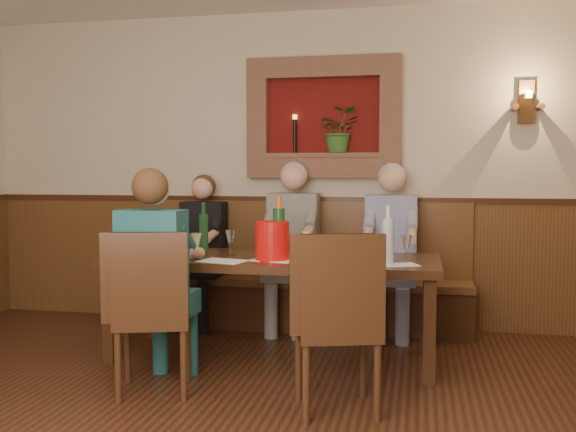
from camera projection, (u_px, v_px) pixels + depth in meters
name	position (u px, v px, depth m)	size (l,w,h in m)	color
room_shell	(179.00, 55.00, 2.81)	(6.04, 6.04, 2.82)	#C1AD92
wainscoting	(183.00, 346.00, 2.90)	(6.02, 6.02, 1.15)	#503316
wall_niche	(327.00, 123.00, 5.65)	(1.36, 0.30, 1.06)	#590F0C
wall_sconce	(526.00, 103.00, 5.29)	(0.25, 0.20, 0.35)	#503316
dining_table	(273.00, 267.00, 4.70)	(2.40, 0.90, 0.75)	black
bench	(297.00, 291.00, 5.65)	(3.00, 0.45, 1.11)	#381E0F
chair_near_left	(154.00, 345.00, 3.99)	(0.56, 0.56, 1.02)	black
chair_near_right	(337.00, 359.00, 3.67)	(0.57, 0.57, 1.04)	black
person_bench_left	(201.00, 264.00, 5.70)	(0.39, 0.47, 1.35)	black
person_bench_mid	(292.00, 261.00, 5.53)	(0.44, 0.53, 1.46)	#5D5855
person_bench_right	(390.00, 264.00, 5.36)	(0.43, 0.53, 1.45)	navy
person_chair_front	(158.00, 298.00, 4.06)	(0.41, 0.50, 1.40)	navy
spittoon_bucket	(272.00, 241.00, 4.54)	(0.24, 0.24, 0.27)	red
wine_bottle_green_a	(279.00, 232.00, 4.62)	(0.09, 0.09, 0.45)	#19471E
wine_bottle_green_b	(204.00, 232.00, 4.97)	(0.09, 0.09, 0.39)	#19471E
water_bottle	(388.00, 241.00, 4.28)	(0.08, 0.08, 0.40)	silver
tasting_sheet_a	(178.00, 255.00, 4.78)	(0.29, 0.21, 0.00)	white
tasting_sheet_b	(275.00, 260.00, 4.54)	(0.31, 0.22, 0.00)	white
tasting_sheet_c	(399.00, 265.00, 4.30)	(0.25, 0.18, 0.00)	white
tasting_sheet_d	(223.00, 261.00, 4.48)	(0.32, 0.23, 0.00)	white
wine_glass_0	(263.00, 247.00, 4.54)	(0.08, 0.08, 0.19)	#CED27D
wine_glass_1	(147.00, 244.00, 4.69)	(0.08, 0.08, 0.19)	#CED27D
wine_glass_2	(324.00, 249.00, 4.41)	(0.08, 0.08, 0.19)	white
wine_glass_3	(196.00, 247.00, 4.54)	(0.08, 0.08, 0.19)	#CED27D
wine_glass_4	(307.00, 244.00, 4.70)	(0.08, 0.08, 0.19)	#CED27D
wine_glass_5	(230.00, 242.00, 4.81)	(0.08, 0.08, 0.19)	white
wine_glass_6	(177.00, 240.00, 4.94)	(0.08, 0.08, 0.19)	white
wine_glass_7	(406.00, 249.00, 4.39)	(0.08, 0.08, 0.19)	white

